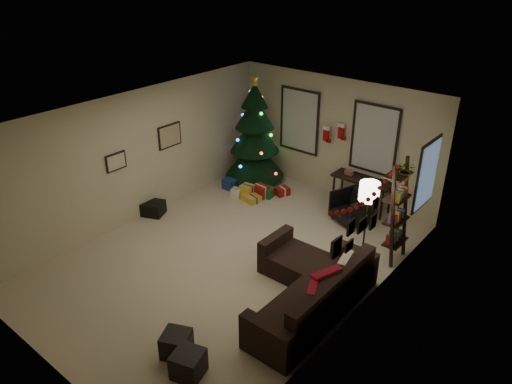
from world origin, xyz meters
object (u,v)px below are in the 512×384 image
(christmas_tree, at_px, (255,138))
(desk_chair, at_px, (352,207))
(bookshelf, at_px, (398,214))
(desk, at_px, (362,182))
(sofa, at_px, (311,290))

(christmas_tree, height_order, desk_chair, christmas_tree)
(christmas_tree, distance_m, bookshelf, 4.22)
(christmas_tree, height_order, bookshelf, christmas_tree)
(desk, bearing_deg, christmas_tree, -172.19)
(christmas_tree, xyz_separation_m, desk, (2.69, 0.37, -0.47))
(desk_chair, distance_m, bookshelf, 1.56)
(christmas_tree, bearing_deg, bookshelf, -13.76)
(desk, height_order, bookshelf, bookshelf)
(christmas_tree, relative_size, desk, 2.01)
(sofa, xyz_separation_m, desk, (-0.96, 3.38, 0.35))
(sofa, xyz_separation_m, desk_chair, (-0.80, 2.73, 0.06))
(christmas_tree, xyz_separation_m, sofa, (3.65, -3.01, -0.82))
(desk, distance_m, desk_chair, 0.73)
(sofa, bearing_deg, desk, 105.79)
(christmas_tree, bearing_deg, desk, 7.81)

